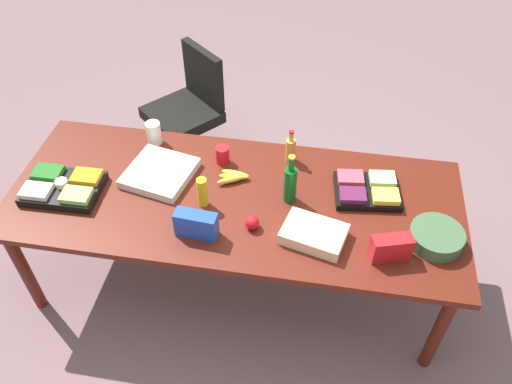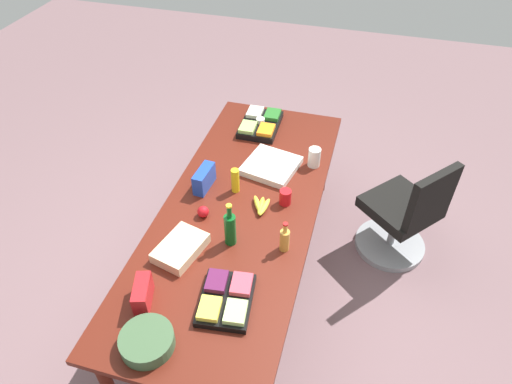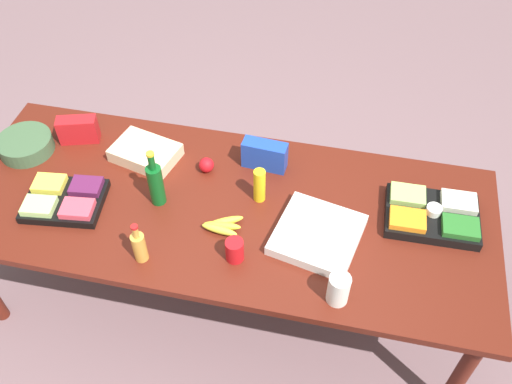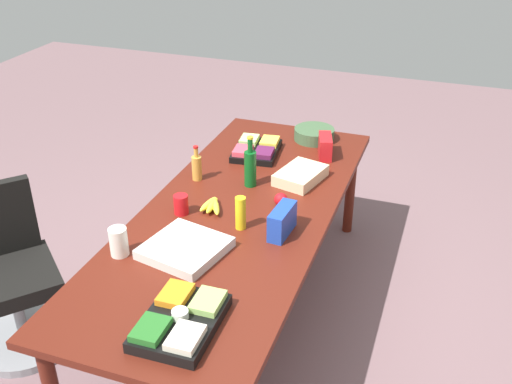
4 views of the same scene
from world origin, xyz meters
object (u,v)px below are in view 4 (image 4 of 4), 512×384
dressing_bottle (197,167)px  salad_bowl (314,134)px  wine_bottle (250,167)px  sheet_cake (301,175)px  office_chair (12,287)px  chip_bag_red (325,146)px  fruit_platter (257,149)px  apple_red (281,199)px  red_solo_cup (181,204)px  chip_bag_blue (282,221)px  banana_bunch (212,206)px  mayo_jar (119,242)px  mustard_bottle (241,213)px  pizza_box (185,248)px  veggie_tray (181,320)px  conference_table (238,221)px

dressing_bottle → salad_bowl: dressing_bottle is taller
dressing_bottle → wine_bottle: bearing=96.1°
sheet_cake → dressing_bottle: size_ratio=1.46×
office_chair → salad_bowl: size_ratio=3.38×
chip_bag_red → salad_bowl: chip_bag_red is taller
fruit_platter → apple_red: bearing=30.9°
red_solo_cup → office_chair: bearing=-60.6°
dressing_bottle → chip_bag_blue: bearing=58.5°
red_solo_cup → fruit_platter: (-0.86, 0.13, -0.02)m
chip_bag_red → banana_bunch: 0.98m
mayo_jar → banana_bunch: bearing=155.2°
dressing_bottle → mustard_bottle: bearing=46.1°
dressing_bottle → apple_red: 0.59m
fruit_platter → mustard_bottle: size_ratio=2.14×
office_chair → apple_red: bearing=119.0°
mayo_jar → chip_bag_red: bearing=154.7°
office_chair → pizza_box: office_chair is taller
chip_bag_red → dressing_bottle: dressing_bottle is taller
pizza_box → red_solo_cup: bearing=-139.5°
veggie_tray → fruit_platter: veggie_tray is taller
pizza_box → dressing_bottle: 0.78m
dressing_bottle → wine_bottle: 0.33m
red_solo_cup → mustard_bottle: 0.36m
pizza_box → sheet_cake: 0.98m
sheet_cake → salad_bowl: size_ratio=1.16×
pizza_box → mayo_jar: (0.12, -0.29, 0.05)m
sheet_cake → mayo_jar: (1.05, -0.62, 0.04)m
dressing_bottle → wine_bottle: (-0.04, 0.33, 0.04)m
conference_table → pizza_box: 0.48m
pizza_box → sheet_cake: bearing=172.5°
mayo_jar → wine_bottle: 0.96m
sheet_cake → apple_red: 0.33m
sheet_cake → office_chair: bearing=-51.8°
chip_bag_red → red_solo_cup: bearing=-30.1°
chip_bag_red → mustard_bottle: bearing=-11.5°
office_chair → wine_bottle: 1.50m
pizza_box → wine_bottle: size_ratio=1.15×
fruit_platter → dressing_bottle: size_ratio=1.78×
banana_bunch → red_solo_cup: bearing=-56.9°
chip_bag_red → banana_bunch: bearing=-25.6°
sheet_cake → salad_bowl: salad_bowl is taller
office_chair → sheet_cake: bearing=128.2°
pizza_box → mayo_jar: mayo_jar is taller
apple_red → wine_bottle: (-0.17, -0.24, 0.08)m
veggie_tray → dressing_bottle: (-1.23, -0.48, 0.05)m
fruit_platter → wine_bottle: (0.43, 0.11, 0.09)m
pizza_box → veggie_tray: bearing=35.6°
office_chair → mayo_jar: 0.86m
wine_bottle → chip_bag_red: bearing=149.4°
veggie_tray → mustard_bottle: size_ratio=2.34×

